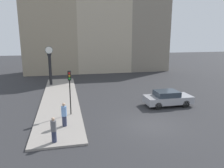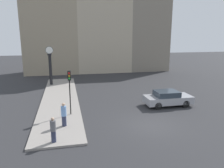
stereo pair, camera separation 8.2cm
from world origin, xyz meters
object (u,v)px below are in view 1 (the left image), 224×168
Objects in this scene: traffic_light_near at (70,84)px; pedestrian_grey_jacket at (54,130)px; sedan_car at (168,98)px; pedestrian_blue_stripe at (64,115)px; street_clock at (50,66)px.

pedestrian_grey_jacket is at bearing -104.09° from traffic_light_near.
pedestrian_blue_stripe is (-9.46, -3.03, 0.27)m from sedan_car.
street_clock is 16.32m from pedestrian_grey_jacket.
traffic_light_near reaches higher than pedestrian_grey_jacket.
sedan_car is 15.63m from street_clock.
traffic_light_near is (-8.93, -0.76, 2.00)m from sedan_car.
street_clock reaches higher than traffic_light_near.
sedan_car is 11.41m from pedestrian_grey_jacket.
sedan_car is 9.93m from pedestrian_blue_stripe.
traffic_light_near is at bearing 77.07° from pedestrian_blue_stripe.
pedestrian_blue_stripe is 2.39m from pedestrian_grey_jacket.
pedestrian_blue_stripe is at bearing 74.78° from pedestrian_grey_jacket.
pedestrian_blue_stripe is (-0.52, -2.27, -1.73)m from traffic_light_near.
street_clock is 14.09m from pedestrian_blue_stripe.
pedestrian_blue_stripe is at bearing -102.93° from traffic_light_near.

